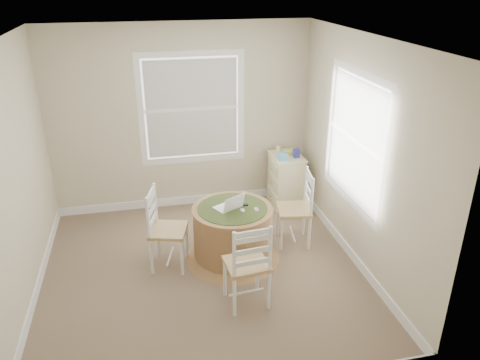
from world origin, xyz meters
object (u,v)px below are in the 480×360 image
object	(u,v)px
chair_right	(294,209)
corner_chest	(286,180)
laptop	(229,206)
chair_near	(247,264)
round_table	(233,231)
chair_left	(168,230)

from	to	relation	value
chair_right	corner_chest	bearing A→B (deg)	176.72
laptop	corner_chest	world-z (taller)	laptop
chair_right	chair_near	bearing A→B (deg)	-30.43
round_table	corner_chest	bearing A→B (deg)	48.66
chair_left	chair_right	world-z (taller)	same
chair_left	chair_right	size ratio (longest dim) A/B	1.00
round_table	corner_chest	size ratio (longest dim) A/B	1.46
chair_left	laptop	bearing A→B (deg)	-74.04
chair_left	corner_chest	size ratio (longest dim) A/B	1.23
laptop	corner_chest	xyz separation A→B (m)	(1.08, 1.22, -0.31)
chair_left	chair_right	bearing A→B (deg)	-68.36
chair_right	chair_left	bearing A→B (deg)	-74.53
round_table	chair_left	size ratio (longest dim) A/B	1.18
chair_right	laptop	world-z (taller)	chair_right
chair_left	chair_near	size ratio (longest dim) A/B	1.00
round_table	chair_left	bearing A→B (deg)	178.84
chair_near	round_table	bearing A→B (deg)	-97.10
chair_near	laptop	world-z (taller)	chair_near
chair_near	chair_right	bearing A→B (deg)	-134.60
chair_left	corner_chest	bearing A→B (deg)	-40.34
chair_near	laptop	size ratio (longest dim) A/B	2.51
round_table	chair_near	size ratio (longest dim) A/B	1.18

